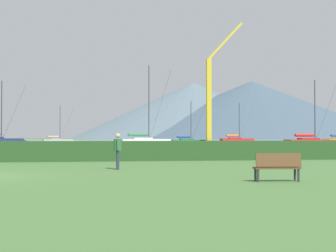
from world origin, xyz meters
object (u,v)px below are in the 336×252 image
object	(u,v)px
person_standing_walker	(118,148)
sailboat_slip_5	(58,141)
sailboat_slip_0	(237,140)
sailboat_slip_4	(146,142)
sailboat_slip_7	(189,142)
park_bench_near_path	(277,166)
sailboat_slip_8	(312,143)
dock_crane	(210,105)

from	to	relation	value
person_standing_walker	sailboat_slip_5	bearing A→B (deg)	97.93
sailboat_slip_0	sailboat_slip_5	distance (m)	38.30
sailboat_slip_4	sailboat_slip_7	bearing A→B (deg)	45.52
sailboat_slip_5	park_bench_near_path	bearing A→B (deg)	-96.43
sailboat_slip_5	person_standing_walker	distance (m)	82.78
sailboat_slip_7	person_standing_walker	bearing A→B (deg)	-110.42
sailboat_slip_8	dock_crane	xyz separation A→B (m)	(-9.66, 18.42, 6.27)
sailboat_slip_5	park_bench_near_path	world-z (taller)	sailboat_slip_5
sailboat_slip_5	dock_crane	xyz separation A→B (m)	(27.08, -23.78, 6.36)
sailboat_slip_7	sailboat_slip_5	bearing A→B (deg)	132.88
person_standing_walker	park_bench_near_path	bearing A→B (deg)	-51.76
sailboat_slip_0	sailboat_slip_7	size ratio (longest dim) A/B	1.13
dock_crane	sailboat_slip_5	bearing A→B (deg)	138.71
sailboat_slip_7	dock_crane	distance (m)	7.65
sailboat_slip_7	dock_crane	world-z (taller)	dock_crane
sailboat_slip_8	dock_crane	world-z (taller)	dock_crane
sailboat_slip_8	park_bench_near_path	bearing A→B (deg)	-118.91
park_bench_near_path	sailboat_slip_0	bearing A→B (deg)	77.13
sailboat_slip_4	sailboat_slip_7	distance (m)	16.63
person_standing_walker	dock_crane	distance (m)	61.99
sailboat_slip_7	park_bench_near_path	bearing A→B (deg)	-105.06
sailboat_slip_5	park_bench_near_path	size ratio (longest dim) A/B	5.17
sailboat_slip_4	sailboat_slip_8	bearing A→B (deg)	-29.11
sailboat_slip_8	sailboat_slip_7	bearing A→B (deg)	119.42
person_standing_walker	dock_crane	size ratio (longest dim) A/B	0.08
sailboat_slip_7	park_bench_near_path	distance (m)	69.12
sailboat_slip_0	sailboat_slip_7	xyz separation A→B (m)	(-14.23, -17.04, -0.09)
sailboat_slip_8	sailboat_slip_4	bearing A→B (deg)	159.71
sailboat_slip_7	sailboat_slip_8	xyz separation A→B (m)	(12.87, -21.20, 0.09)
sailboat_slip_4	sailboat_slip_0	bearing A→B (deg)	42.07
sailboat_slip_4	park_bench_near_path	bearing A→B (deg)	-102.65
sailboat_slip_5	dock_crane	bearing A→B (deg)	-55.84
sailboat_slip_7	sailboat_slip_4	bearing A→B (deg)	-129.60
sailboat_slip_0	sailboat_slip_5	world-z (taller)	sailboat_slip_0
park_bench_near_path	person_standing_walker	size ratio (longest dim) A/B	0.94
sailboat_slip_0	sailboat_slip_7	world-z (taller)	sailboat_slip_0
park_bench_near_path	dock_crane	bearing A→B (deg)	81.33
sailboat_slip_7	sailboat_slip_8	size ratio (longest dim) A/B	0.84
sailboat_slip_0	dock_crane	world-z (taller)	dock_crane
sailboat_slip_7	sailboat_slip_8	bearing A→B (deg)	-64.52
sailboat_slip_4	dock_crane	bearing A→B (deg)	30.84
sailboat_slip_4	dock_crane	xyz separation A→B (m)	(12.47, 11.03, 6.23)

